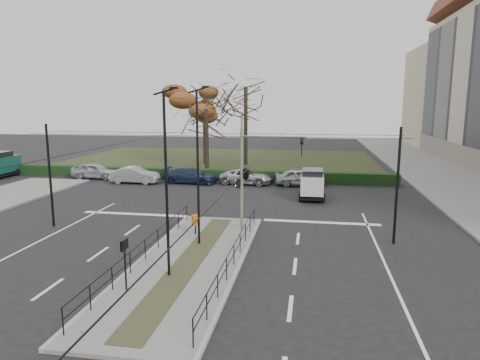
# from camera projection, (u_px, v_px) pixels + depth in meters

# --- Properties ---
(ground) EXTENTS (140.00, 140.00, 0.00)m
(ground) POSITION_uv_depth(u_px,v_px,m) (203.00, 246.00, 21.71)
(ground) COLOR black
(ground) RESTS_ON ground
(median_island) EXTENTS (4.40, 15.00, 0.14)m
(median_island) POSITION_uv_depth(u_px,v_px,m) (190.00, 262.00, 19.27)
(median_island) COLOR #605E5C
(median_island) RESTS_ON ground
(sidewalk_east) EXTENTS (8.00, 90.00, 0.14)m
(sidewalk_east) POSITION_uv_depth(u_px,v_px,m) (448.00, 180.00, 40.11)
(sidewalk_east) COLOR #605E5C
(sidewalk_east) RESTS_ON ground
(park) EXTENTS (38.00, 26.00, 0.10)m
(park) POSITION_uv_depth(u_px,v_px,m) (220.00, 160.00, 53.74)
(park) COLOR #262F17
(park) RESTS_ON ground
(hedge) EXTENTS (38.00, 1.00, 1.00)m
(hedge) POSITION_uv_depth(u_px,v_px,m) (191.00, 174.00, 40.65)
(hedge) COLOR black
(hedge) RESTS_ON ground
(median_railing) EXTENTS (4.14, 13.24, 0.92)m
(median_railing) POSITION_uv_depth(u_px,v_px,m) (189.00, 244.00, 19.01)
(median_railing) COLOR black
(median_railing) RESTS_ON median_island
(catenary) EXTENTS (20.00, 34.00, 6.00)m
(catenary) POSITION_uv_depth(u_px,v_px,m) (210.00, 174.00, 22.67)
(catenary) COLOR black
(catenary) RESTS_ON ground
(traffic_light) EXTENTS (3.84, 2.17, 5.65)m
(traffic_light) POSITION_uv_depth(u_px,v_px,m) (248.00, 172.00, 23.58)
(traffic_light) COLOR #65775B
(traffic_light) RESTS_ON median_island
(litter_bin) EXTENTS (0.41, 0.41, 1.04)m
(litter_bin) POSITION_uv_depth(u_px,v_px,m) (195.00, 220.00, 23.15)
(litter_bin) COLOR black
(litter_bin) RESTS_ON median_island
(info_panel) EXTENTS (0.12, 0.53, 2.03)m
(info_panel) POSITION_uv_depth(u_px,v_px,m) (124.00, 250.00, 15.93)
(info_panel) COLOR black
(info_panel) RESTS_ON median_island
(streetlamp_median_near) EXTENTS (0.64, 0.13, 7.62)m
(streetlamp_median_near) POSITION_uv_depth(u_px,v_px,m) (167.00, 183.00, 16.96)
(streetlamp_median_near) COLOR black
(streetlamp_median_near) RESTS_ON median_island
(streetlamp_median_far) EXTENTS (0.65, 0.13, 7.80)m
(streetlamp_median_far) POSITION_uv_depth(u_px,v_px,m) (198.00, 166.00, 20.91)
(streetlamp_median_far) COLOR black
(streetlamp_median_far) RESTS_ON median_island
(parked_car_first) EXTENTS (4.49, 1.92, 1.51)m
(parked_car_first) POSITION_uv_depth(u_px,v_px,m) (95.00, 171.00, 40.99)
(parked_car_first) COLOR #9FA2A6
(parked_car_first) RESTS_ON ground
(parked_car_second) EXTENTS (4.45, 1.56, 1.46)m
(parked_car_second) POSITION_uv_depth(u_px,v_px,m) (135.00, 175.00, 38.65)
(parked_car_second) COLOR #9FA2A6
(parked_car_second) RESTS_ON ground
(parked_car_third) EXTENTS (4.94, 2.29, 1.40)m
(parked_car_third) POSITION_uv_depth(u_px,v_px,m) (190.00, 175.00, 38.64)
(parked_car_third) COLOR #1D2843
(parked_car_third) RESTS_ON ground
(parked_car_fourth) EXTENTS (4.80, 2.40, 1.30)m
(parked_car_fourth) POSITION_uv_depth(u_px,v_px,m) (246.00, 177.00, 38.25)
(parked_car_fourth) COLOR #9FA2A6
(parked_car_fourth) RESTS_ON ground
(white_van) EXTENTS (1.88, 4.02, 2.21)m
(white_van) POSITION_uv_depth(u_px,v_px,m) (312.00, 183.00, 32.52)
(white_van) COLOR silver
(white_van) RESTS_ON ground
(rust_tree) EXTENTS (9.25, 9.25, 10.40)m
(rust_tree) POSITION_uv_depth(u_px,v_px,m) (204.00, 96.00, 49.36)
(rust_tree) COLOR black
(rust_tree) RESTS_ON park
(bare_tree_center) EXTENTS (7.29, 7.29, 11.82)m
(bare_tree_center) POSITION_uv_depth(u_px,v_px,m) (246.00, 92.00, 48.44)
(bare_tree_center) COLOR black
(bare_tree_center) RESTS_ON park
(bare_tree_near) EXTENTS (6.46, 6.46, 8.60)m
(bare_tree_near) POSITION_uv_depth(u_px,v_px,m) (206.00, 114.00, 43.72)
(bare_tree_near) COLOR black
(bare_tree_near) RESTS_ON park
(parked_car_fifth) EXTENTS (4.42, 1.94, 1.48)m
(parked_car_fifth) POSITION_uv_depth(u_px,v_px,m) (300.00, 178.00, 37.34)
(parked_car_fifth) COLOR #9FA2A6
(parked_car_fifth) RESTS_ON ground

